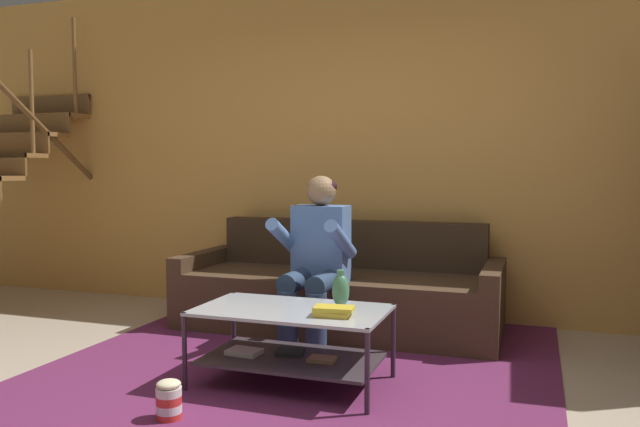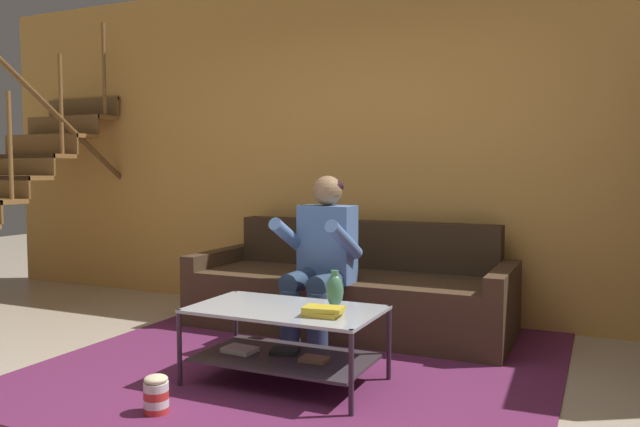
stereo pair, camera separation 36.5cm
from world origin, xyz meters
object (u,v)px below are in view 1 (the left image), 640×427
Objects in this scene: couch at (339,293)px; vase at (341,290)px; coffee_table at (291,334)px; popcorn_tub at (169,400)px; book_stack at (333,311)px; person_seated_center at (316,254)px.

vase is at bearing -72.11° from couch.
coffee_table is 0.38m from vase.
book_stack is at bearing 40.90° from popcorn_tub.
person_seated_center is at bearing 99.23° from coffee_table.
popcorn_tub is (-0.66, -0.57, -0.37)m from book_stack.
book_stack is at bearing -18.36° from coffee_table.
person_seated_center is 0.86m from coffee_table.
vase is at bearing 97.42° from book_stack.
book_stack is at bearing -73.75° from couch.
book_stack reaches higher than popcorn_tub.
couch is 1.32m from coffee_table.
coffee_table is at bearing -152.13° from vase.
couch is 0.65m from person_seated_center.
popcorn_tub is (-0.63, -0.80, -0.44)m from vase.
coffee_table is (0.13, -1.32, 0.02)m from couch.
vase is 0.24m from book_stack.
coffee_table is (0.13, -0.78, -0.36)m from person_seated_center.
couch is at bearing 95.49° from coffee_table.
person_seated_center reaches higher than popcorn_tub.
vase is (0.38, -1.18, 0.27)m from couch.
vase reaches higher than coffee_table.
vase is at bearing -59.34° from person_seated_center.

